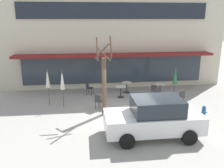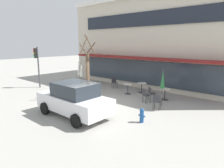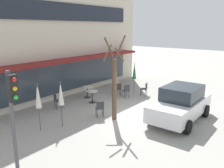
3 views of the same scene
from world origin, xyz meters
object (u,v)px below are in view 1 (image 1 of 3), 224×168
at_px(patio_umbrella_corner_open, 48,79).
at_px(cafe_table_by_tree, 121,90).
at_px(cafe_table_streetside, 127,86).
at_px(parked_sedan, 154,117).
at_px(patio_umbrella_green_folded, 62,80).
at_px(street_tree, 104,82).
at_px(cafe_chair_2, 181,96).
at_px(patio_umbrella_cream_folded, 175,76).
at_px(cafe_chair_3, 158,93).
at_px(fire_hydrant, 204,112).
at_px(cafe_chair_1, 89,87).
at_px(cafe_chair_0, 99,101).
at_px(cafe_table_near_wall, 160,87).
at_px(cafe_chair_4, 155,90).

bearing_deg(patio_umbrella_corner_open, cafe_table_by_tree, 11.17).
bearing_deg(cafe_table_streetside, parked_sedan, -89.57).
distance_m(cafe_table_by_tree, patio_umbrella_green_folded, 4.01).
bearing_deg(street_tree, cafe_chair_2, 11.25).
relative_size(patio_umbrella_cream_folded, cafe_chair_3, 2.47).
xyz_separation_m(cafe_chair_2, fire_hydrant, (0.39, -2.11, -0.17)).
relative_size(cafe_table_by_tree, cafe_chair_1, 0.85).
relative_size(cafe_chair_0, street_tree, 0.21).
bearing_deg(cafe_chair_3, patio_umbrella_corner_open, 178.56).
distance_m(patio_umbrella_cream_folded, cafe_chair_0, 5.05).
distance_m(cafe_table_near_wall, cafe_chair_2, 2.24).
xyz_separation_m(cafe_table_near_wall, cafe_chair_0, (-4.35, -2.34, 0.01)).
distance_m(cafe_table_streetside, patio_umbrella_corner_open, 5.51).
height_order(cafe_chair_2, cafe_chair_3, same).
distance_m(cafe_table_near_wall, patio_umbrella_corner_open, 7.47).
bearing_deg(cafe_table_near_wall, cafe_table_by_tree, -172.59).
bearing_deg(fire_hydrant, patio_umbrella_corner_open, 159.89).
bearing_deg(cafe_chair_1, street_tree, -78.30).
relative_size(cafe_table_by_tree, cafe_chair_0, 0.85).
distance_m(cafe_table_streetside, street_tree, 4.37).
relative_size(patio_umbrella_corner_open, street_tree, 0.52).
xyz_separation_m(cafe_chair_4, street_tree, (-3.50, -2.35, 1.31)).
height_order(patio_umbrella_cream_folded, cafe_chair_4, patio_umbrella_cream_folded).
xyz_separation_m(cafe_table_near_wall, cafe_chair_3, (-0.60, -1.42, 0.01)).
distance_m(cafe_table_streetside, cafe_chair_2, 3.94).
xyz_separation_m(patio_umbrella_cream_folded, patio_umbrella_corner_open, (-7.75, 0.10, 0.00)).
bearing_deg(cafe_table_by_tree, patio_umbrella_cream_folded, -16.90).
bearing_deg(parked_sedan, patio_umbrella_corner_open, 138.33).
height_order(cafe_table_near_wall, fire_hydrant, cafe_table_near_wall).
xyz_separation_m(patio_umbrella_cream_folded, cafe_chair_3, (-1.07, -0.06, -1.10)).
height_order(patio_umbrella_cream_folded, cafe_chair_0, patio_umbrella_cream_folded).
bearing_deg(fire_hydrant, patio_umbrella_green_folded, 161.01).
relative_size(patio_umbrella_corner_open, cafe_chair_1, 2.47).
distance_m(cafe_table_streetside, patio_umbrella_green_folded, 4.92).
bearing_deg(cafe_chair_0, cafe_chair_4, 23.03).
height_order(cafe_chair_1, cafe_chair_2, same).
bearing_deg(patio_umbrella_green_folded, cafe_table_near_wall, 15.20).
bearing_deg(cafe_chair_1, cafe_chair_4, -16.37).
height_order(cafe_table_near_wall, cafe_chair_1, cafe_chair_1).
distance_m(patio_umbrella_cream_folded, parked_sedan, 5.22).
bearing_deg(cafe_chair_2, street_tree, -168.75).
relative_size(patio_umbrella_green_folded, parked_sedan, 0.52).
xyz_separation_m(patio_umbrella_cream_folded, parked_sedan, (-2.64, -4.45, -0.75)).
xyz_separation_m(cafe_table_by_tree, patio_umbrella_cream_folded, (3.26, -0.99, 1.11)).
xyz_separation_m(cafe_chair_0, street_tree, (0.25, -0.76, 1.31)).
bearing_deg(cafe_table_by_tree, street_tree, -115.78).
height_order(cafe_chair_0, cafe_chair_4, same).
bearing_deg(fire_hydrant, patio_umbrella_cream_folded, 99.64).
distance_m(cafe_chair_2, parked_sedan, 4.57).
bearing_deg(patio_umbrella_cream_folded, cafe_table_near_wall, 109.38).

